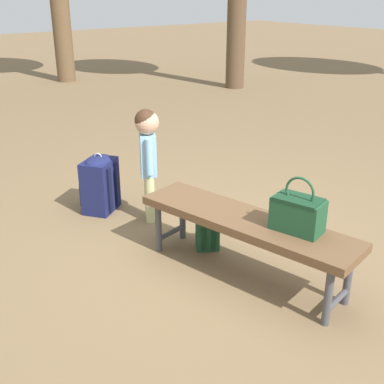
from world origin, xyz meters
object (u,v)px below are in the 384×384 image
park_bench (246,225)px  child_standing (148,148)px  backpack_large (100,182)px  backpack_small (208,231)px  handbag (298,212)px

park_bench → child_standing: size_ratio=1.67×
backpack_large → backpack_small: (-1.15, -0.32, -0.13)m
handbag → child_standing: size_ratio=0.37×
backpack_large → backpack_small: 1.20m
child_standing → backpack_large: (0.44, 0.24, -0.38)m
backpack_large → backpack_small: backpack_large is taller
handbag → backpack_small: size_ratio=1.25×
park_bench → handbag: handbag is taller
backpack_large → park_bench: bearing=-170.2°
backpack_small → park_bench: bearing=175.2°
child_standing → backpack_large: 0.63m
child_standing → backpack_small: bearing=-174.1°
backpack_large → backpack_small: size_ratio=1.87×
child_standing → backpack_large: size_ratio=1.79×
park_bench → handbag: bearing=-159.0°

